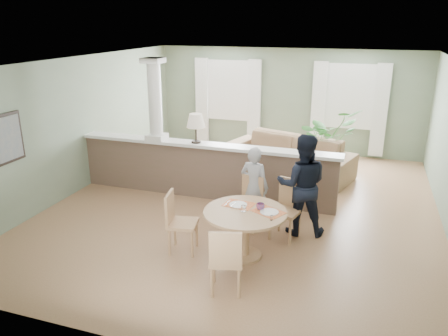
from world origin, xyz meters
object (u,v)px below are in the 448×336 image
(chair_near, at_px, (226,258))
(chair_side, at_px, (178,220))
(chair_far_man, at_px, (287,206))
(chair_far_boy, at_px, (250,200))
(man_person, at_px, (302,185))
(houseplant, at_px, (327,140))
(dining_table, at_px, (246,220))
(child_person, at_px, (254,186))
(sofa, at_px, (288,156))

(chair_near, xyz_separation_m, chair_side, (-1.04, 0.83, 0.00))
(chair_far_man, height_order, chair_near, chair_far_man)
(chair_far_boy, relative_size, man_person, 0.53)
(houseplant, bearing_deg, dining_table, -99.21)
(dining_table, distance_m, child_person, 1.12)
(sofa, height_order, dining_table, sofa)
(chair_near, distance_m, man_person, 2.15)
(chair_far_man, relative_size, man_person, 0.57)
(chair_near, xyz_separation_m, man_person, (0.63, 2.03, 0.33))
(dining_table, relative_size, chair_side, 1.29)
(chair_near, xyz_separation_m, child_person, (-0.18, 2.09, 0.18))
(child_person, height_order, man_person, man_person)
(child_person, bearing_deg, chair_far_boy, 87.51)
(houseplant, distance_m, man_person, 3.35)
(sofa, distance_m, child_person, 2.81)
(chair_far_man, bearing_deg, houseplant, 100.22)
(houseplant, relative_size, chair_far_boy, 1.65)
(houseplant, distance_m, chair_far_boy, 3.56)
(houseplant, height_order, chair_far_boy, houseplant)
(dining_table, distance_m, chair_far_man, 0.96)
(dining_table, height_order, man_person, man_person)
(chair_far_man, relative_size, chair_side, 1.02)
(man_person, bearing_deg, chair_far_boy, -5.57)
(dining_table, relative_size, chair_far_man, 1.26)
(houseplant, distance_m, dining_table, 4.45)
(dining_table, distance_m, man_person, 1.25)
(houseplant, xyz_separation_m, child_person, (-0.87, -3.29, -0.05))
(man_person, bearing_deg, child_person, -15.19)
(chair_near, relative_size, man_person, 0.56)
(houseplant, relative_size, man_person, 0.88)
(chair_far_man, bearing_deg, chair_side, -131.85)
(dining_table, bearing_deg, chair_far_man, 60.85)
(chair_far_boy, relative_size, chair_far_man, 0.93)
(dining_table, xyz_separation_m, chair_far_boy, (-0.19, 0.96, -0.09))
(chair_far_man, distance_m, man_person, 0.42)
(chair_side, bearing_deg, chair_far_man, -66.57)
(sofa, relative_size, chair_side, 3.08)
(sofa, distance_m, chair_far_man, 3.11)
(chair_far_man, distance_m, chair_side, 1.79)
(sofa, height_order, chair_near, chair_near)
(chair_far_boy, distance_m, man_person, 0.92)
(sofa, bearing_deg, chair_far_man, -62.53)
(chair_far_man, bearing_deg, sofa, 114.64)
(houseplant, xyz_separation_m, man_person, (-0.06, -3.35, 0.10))
(chair_far_boy, distance_m, chair_near, 1.96)
(chair_side, bearing_deg, man_person, -64.66)
(chair_far_boy, bearing_deg, sofa, 96.64)
(chair_far_man, height_order, man_person, man_person)
(houseplant, height_order, dining_table, houseplant)
(houseplant, bearing_deg, man_person, -91.07)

